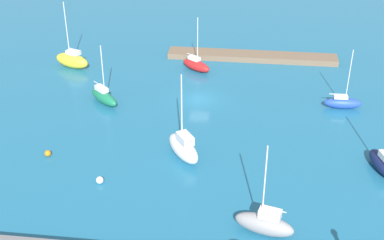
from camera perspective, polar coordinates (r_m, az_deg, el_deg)
name	(u,v)px	position (r m, az deg, el deg)	size (l,w,h in m)	color
water	(199,100)	(67.49, 0.81, 2.23)	(160.00, 160.00, 0.00)	#1E668C
pier_dock	(252,56)	(79.79, 6.51, 6.86)	(25.09, 3.08, 0.86)	brown
sailboat_navy_near_pier	(383,163)	(56.86, 20.03, -4.40)	(3.11, 5.33, 7.94)	#141E4C
sailboat_white_mid_basin	(183,147)	(55.47, -0.93, -2.97)	(4.79, 5.82, 9.44)	white
sailboat_gray_center_basin	(265,223)	(46.38, 7.88, -11.02)	(5.48, 3.06, 8.84)	gray
sailboat_green_outer_mooring	(104,97)	(67.21, -9.53, 2.52)	(4.86, 4.54, 7.81)	#19724C
sailboat_blue_by_breakwater	(343,103)	(67.72, 16.01, 1.83)	(4.66, 1.55, 7.76)	#2347B2
sailboat_yellow_east_end	(72,60)	(78.05, -12.87, 6.35)	(5.75, 3.60, 9.68)	yellow
sailboat_red_far_north	(196,65)	(75.36, 0.45, 6.00)	(4.84, 4.10, 7.90)	red
mooring_buoy_white	(100,180)	(52.79, -9.95, -6.43)	(0.74, 0.74, 0.74)	white
mooring_buoy_orange	(48,153)	(58.08, -15.35, -3.50)	(0.67, 0.67, 0.67)	orange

